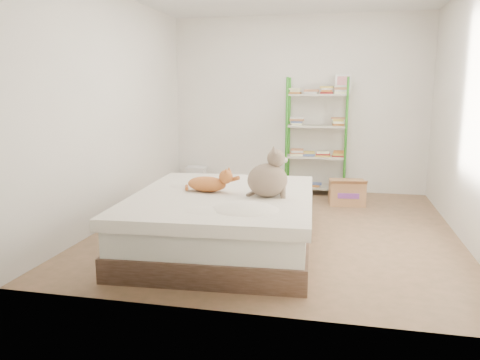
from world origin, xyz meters
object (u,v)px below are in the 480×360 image
(cardboard_box, at_px, (347,192))
(bed, at_px, (223,221))
(orange_cat, at_px, (207,182))
(white_bin, at_px, (196,177))
(grey_cat, at_px, (267,173))
(shelf_unit, at_px, (317,137))

(cardboard_box, bearing_deg, bed, -125.71)
(orange_cat, height_order, white_bin, orange_cat)
(grey_cat, xyz_separation_m, cardboard_box, (0.75, 2.12, -0.60))
(bed, distance_m, white_bin, 2.86)
(white_bin, bearing_deg, bed, -67.21)
(bed, relative_size, orange_cat, 4.75)
(orange_cat, xyz_separation_m, cardboard_box, (1.37, 2.01, -0.47))
(bed, xyz_separation_m, orange_cat, (-0.18, 0.06, 0.36))
(bed, bearing_deg, orange_cat, 157.10)
(shelf_unit, height_order, cardboard_box, shelf_unit)
(grey_cat, relative_size, cardboard_box, 0.91)
(shelf_unit, xyz_separation_m, cardboard_box, (0.45, -0.60, -0.67))
(orange_cat, distance_m, cardboard_box, 2.47)
(cardboard_box, xyz_separation_m, white_bin, (-2.30, 0.56, 0.01))
(cardboard_box, bearing_deg, white_bin, 160.34)
(orange_cat, distance_m, shelf_unit, 2.77)
(grey_cat, bearing_deg, orange_cat, 69.23)
(white_bin, bearing_deg, shelf_unit, 0.96)
(bed, bearing_deg, shelf_unit, 71.09)
(grey_cat, distance_m, white_bin, 3.15)
(orange_cat, relative_size, shelf_unit, 0.27)
(orange_cat, distance_m, white_bin, 2.77)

